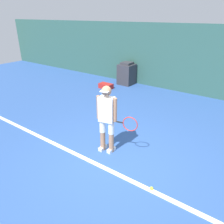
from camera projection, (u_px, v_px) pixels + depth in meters
name	position (u px, v px, depth m)	size (l,w,h in m)	color
ground_plane	(114.00, 161.00, 4.87)	(24.00, 24.00, 0.00)	#2D5193
back_wall	(198.00, 61.00, 8.42)	(24.00, 0.10, 2.69)	#2D564C
court_baseline	(105.00, 168.00, 4.64)	(21.60, 0.10, 0.01)	white
tennis_player	(107.00, 117.00, 4.89)	(0.94, 0.36, 1.62)	#A37556
tennis_ball	(152.00, 188.00, 4.07)	(0.07, 0.07, 0.07)	#D1E533
covered_chair	(127.00, 74.00, 10.04)	(0.66, 0.69, 1.02)	#333338
equipment_bag	(106.00, 86.00, 9.61)	(0.60, 0.34, 0.21)	#B2231E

